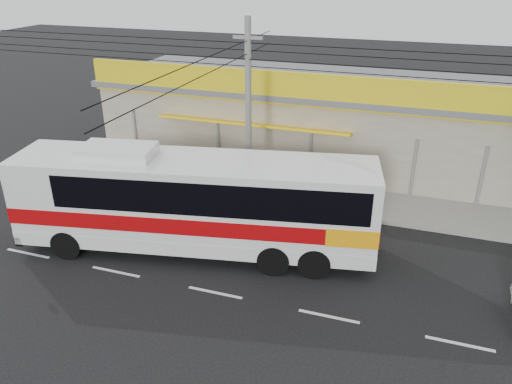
% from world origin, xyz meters
% --- Properties ---
extents(ground, '(120.00, 120.00, 0.00)m').
position_xyz_m(ground, '(0.00, 0.00, 0.00)').
color(ground, black).
rests_on(ground, ground).
extents(sidewalk, '(30.00, 3.20, 0.15)m').
position_xyz_m(sidewalk, '(0.00, 6.00, 0.07)').
color(sidewalk, gray).
rests_on(sidewalk, ground).
extents(lane_markings, '(50.00, 0.12, 0.01)m').
position_xyz_m(lane_markings, '(0.00, -2.50, 0.00)').
color(lane_markings, silver).
rests_on(lane_markings, ground).
extents(storefront_building, '(22.60, 9.20, 5.70)m').
position_xyz_m(storefront_building, '(-0.01, 11.54, 2.30)').
color(storefront_building, gray).
rests_on(storefront_building, ground).
extents(coach_bus, '(14.03, 5.41, 4.23)m').
position_xyz_m(coach_bus, '(-1.59, -0.02, 2.27)').
color(coach_bus, silver).
rests_on(coach_bus, ground).
extents(motorbike_red, '(1.89, 1.45, 0.95)m').
position_xyz_m(motorbike_red, '(-11.74, 4.70, 0.63)').
color(motorbike_red, maroon).
rests_on(motorbike_red, sidewalk).
extents(motorbike_dark, '(2.00, 0.80, 1.17)m').
position_xyz_m(motorbike_dark, '(-10.59, 4.90, 0.74)').
color(motorbike_dark, black).
rests_on(motorbike_dark, sidewalk).
extents(utility_pole, '(34.00, 14.00, 8.48)m').
position_xyz_m(utility_pole, '(-1.15, 4.33, 7.00)').
color(utility_pole, slate).
rests_on(utility_pole, ground).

